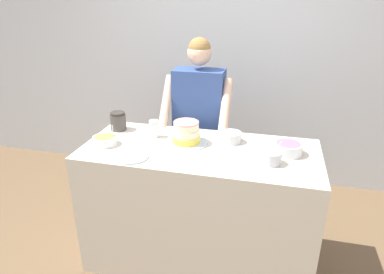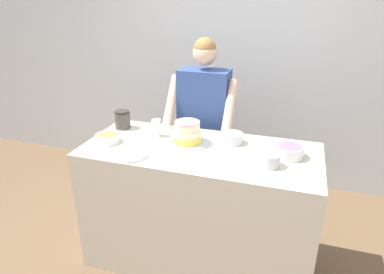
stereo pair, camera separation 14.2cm
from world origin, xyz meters
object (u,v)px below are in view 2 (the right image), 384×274
Objects in this scene: cake at (187,134)px; frosting_bowl_white at (233,138)px; drinking_glass at (156,128)px; stoneware_jar at (122,120)px; ceramic_plate at (132,155)px; person_baker at (204,117)px; frosting_bowl_pink at (270,159)px; frosting_bowl_olive at (107,138)px; frosting_bowl_purple at (289,151)px.

frosting_bowl_white is at bearing 17.93° from cake.
drinking_glass is 0.90× the size of stoneware_jar.
cake is 0.43m from ceramic_plate.
stoneware_jar is (-0.30, 0.43, 0.06)m from ceramic_plate.
person_baker is 7.61× the size of ceramic_plate.
drinking_glass is 0.37m from ceramic_plate.
frosting_bowl_white reaches higher than ceramic_plate.
cake is at bearing -86.87° from person_baker.
cake is at bearing 163.55° from frosting_bowl_pink.
frosting_bowl_olive is 1.16× the size of frosting_bowl_white.
frosting_bowl_purple is 1.26m from frosting_bowl_olive.
frosting_bowl_olive is 0.79× the size of ceramic_plate.
ceramic_plate is (-0.59, -0.41, -0.03)m from frosting_bowl_white.
cake is 0.62m from frosting_bowl_pink.
frosting_bowl_olive is 1.08× the size of frosting_bowl_pink.
person_baker reaches higher than drinking_glass.
frosting_bowl_pink is (0.62, -0.70, 0.03)m from person_baker.
stoneware_jar is at bearing 95.78° from frosting_bowl_olive.
frosting_bowl_olive reaches higher than frosting_bowl_purple.
ceramic_plate is at bearing -145.12° from frosting_bowl_white.
frosting_bowl_purple is 1.29m from stoneware_jar.
drinking_glass is at bearing 176.47° from frosting_bowl_purple.
frosting_bowl_olive is 0.31m from ceramic_plate.
frosting_bowl_white is 0.89m from stoneware_jar.
frosting_bowl_white is 0.57m from drinking_glass.
frosting_bowl_pink reaches higher than frosting_bowl_olive.
person_baker is 12.49× the size of drinking_glass.
frosting_bowl_olive is at bearing -163.05° from frosting_bowl_white.
cake is at bearing -11.91° from stoneware_jar.
cake is 2.15× the size of stoneware_jar.
frosting_bowl_pink is at bearing -122.33° from frosting_bowl_purple.
cake is at bearing -11.27° from drinking_glass.
person_baker reaches higher than frosting_bowl_white.
frosting_bowl_olive is at bearing 179.34° from frosting_bowl_pink.
frosting_bowl_pink is 0.89m from ceramic_plate.
stoneware_jar reaches higher than drinking_glass.
frosting_bowl_purple is at bearing -3.53° from drinking_glass.
ceramic_plate is 1.48× the size of stoneware_jar.
person_baker is 5.26× the size of cake.
drinking_glass reaches higher than frosting_bowl_white.
person_baker is 0.90m from frosting_bowl_purple.
frosting_bowl_olive is at bearing -172.95° from frosting_bowl_purple.
frosting_bowl_pink reaches higher than frosting_bowl_white.
frosting_bowl_pink is at bearing -14.23° from stoneware_jar.
frosting_bowl_white is at bearing 164.80° from frosting_bowl_purple.
ceramic_plate is (-0.98, -0.30, -0.04)m from frosting_bowl_purple.
frosting_bowl_purple is 1.32× the size of stoneware_jar.
person_baker reaches higher than cake.
cake reaches higher than frosting_bowl_olive.
cake is at bearing 16.41° from frosting_bowl_olive.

